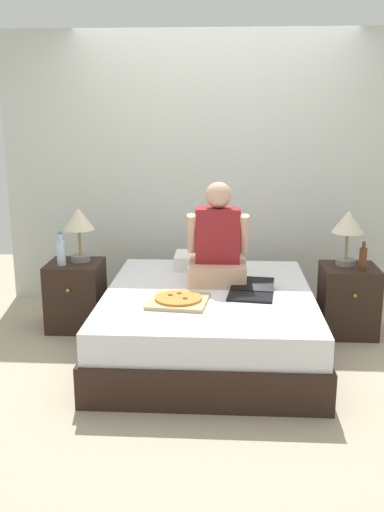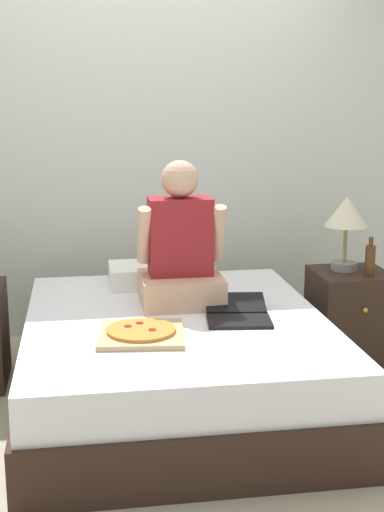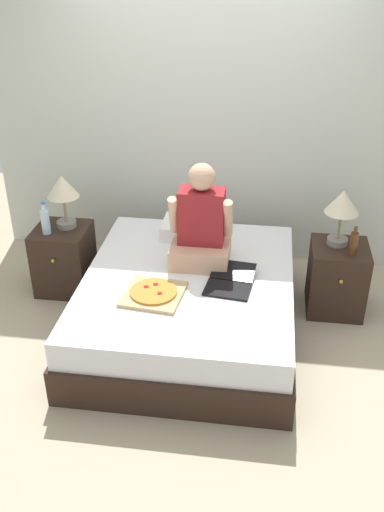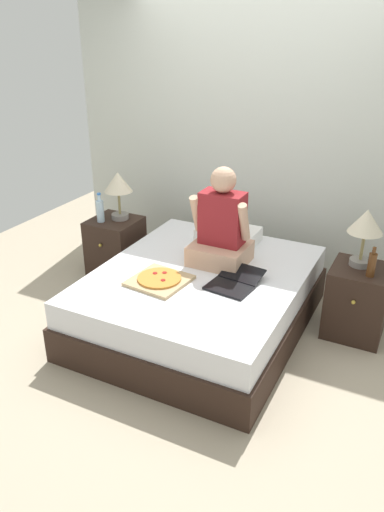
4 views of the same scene
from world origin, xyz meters
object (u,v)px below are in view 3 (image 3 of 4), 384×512
object	(u,v)px
lamp_on_left_nightstand	(63,190)
laptop	(229,283)
person_seated	(201,227)
pizza_box	(154,293)
lamp_on_right_nightstand	(342,206)
bed	(188,304)
beer_bottle	(354,243)
nightstand_left	(64,259)
water_bottle	(45,221)
nightstand_right	(337,278)

from	to	relation	value
lamp_on_left_nightstand	laptop	xyz separation A→B (m)	(1.40, -0.60, -0.38)
person_seated	pizza_box	distance (m)	0.65
lamp_on_right_nightstand	laptop	distance (m)	1.06
person_seated	laptop	xyz separation A→B (m)	(0.25, -0.33, -0.27)
bed	laptop	size ratio (longest dim) A/B	4.19
bed	person_seated	bearing A→B (deg)	75.89
beer_bottle	laptop	xyz separation A→B (m)	(-0.89, -0.45, -0.15)
nightstand_left	person_seated	distance (m)	1.31
lamp_on_right_nightstand	pizza_box	distance (m)	1.58
bed	beer_bottle	distance (m)	1.32
bed	water_bottle	xyz separation A→B (m)	(-1.21, 0.37, 0.44)
nightstand_left	nightstand_right	size ratio (longest dim) A/B	1.00
lamp_on_left_nightstand	nightstand_right	bearing A→B (deg)	-1.29
beer_bottle	pizza_box	distance (m)	1.55
lamp_on_right_nightstand	beer_bottle	bearing A→B (deg)	-56.31
lamp_on_left_nightstand	beer_bottle	xyz separation A→B (m)	(2.29, -0.15, -0.23)
lamp_on_left_nightstand	lamp_on_right_nightstand	distance (m)	2.19
lamp_on_left_nightstand	person_seated	world-z (taller)	person_seated
nightstand_left	lamp_on_right_nightstand	world-z (taller)	lamp_on_right_nightstand
lamp_on_left_nightstand	lamp_on_right_nightstand	bearing A→B (deg)	0.00
nightstand_left	water_bottle	size ratio (longest dim) A/B	2.05
lamp_on_left_nightstand	water_bottle	world-z (taller)	lamp_on_left_nightstand
bed	laptop	xyz separation A→B (m)	(0.31, -0.09, 0.27)
bed	person_seated	distance (m)	0.59
lamp_on_left_nightstand	lamp_on_right_nightstand	xyz separation A→B (m)	(2.19, 0.00, 0.00)
water_bottle	laptop	bearing A→B (deg)	-16.80
water_bottle	nightstand_right	distance (m)	2.38
beer_bottle	pizza_box	size ratio (longest dim) A/B	0.52
water_bottle	person_seated	distance (m)	1.28
bed	lamp_on_left_nightstand	size ratio (longest dim) A/B	4.18
beer_bottle	laptop	size ratio (longest dim) A/B	0.51
beer_bottle	person_seated	bearing A→B (deg)	-174.06
water_bottle	person_seated	size ratio (longest dim) A/B	0.35
bed	lamp_on_left_nightstand	xyz separation A→B (m)	(-1.09, 0.51, 0.65)
water_bottle	nightstand_right	bearing A→B (deg)	2.20
nightstand_right	water_bottle	bearing A→B (deg)	-177.80
nightstand_right	beer_bottle	xyz separation A→B (m)	(0.07, -0.10, 0.38)
lamp_on_left_nightstand	lamp_on_right_nightstand	size ratio (longest dim) A/B	1.00
water_bottle	lamp_on_right_nightstand	xyz separation A→B (m)	(2.31, 0.14, 0.22)
water_bottle	bed	bearing A→B (deg)	-17.13
lamp_on_right_nightstand	beer_bottle	size ratio (longest dim) A/B	1.96
nightstand_left	water_bottle	xyz separation A→B (m)	(-0.08, -0.09, 0.39)
nightstand_left	person_seated	size ratio (longest dim) A/B	0.73
person_seated	beer_bottle	bearing A→B (deg)	5.94
water_bottle	pizza_box	size ratio (longest dim) A/B	0.63
lamp_on_left_nightstand	pizza_box	distance (m)	1.26
bed	person_seated	size ratio (longest dim) A/B	2.41
beer_bottle	person_seated	xyz separation A→B (m)	(-1.14, -0.12, 0.11)
lamp_on_left_nightstand	pizza_box	world-z (taller)	lamp_on_left_nightstand
nightstand_right	pizza_box	world-z (taller)	nightstand_right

